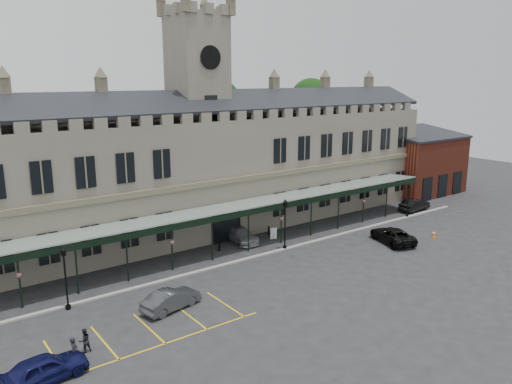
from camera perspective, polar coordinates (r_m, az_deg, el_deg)
ground at (r=42.49m, az=4.89°, el=-9.39°), size 140.00×140.00×0.00m
station_building at (r=53.12m, az=-6.39°, el=2.43°), size 60.00×10.36×17.30m
clock_tower at (r=52.39m, az=-6.62°, el=9.60°), size 5.60×5.60×24.80m
canopy at (r=47.18m, az=-1.06°, el=-3.94°), size 50.00×4.10×4.30m
brick_annex at (r=74.51m, az=18.13°, el=3.12°), size 12.40×8.36×9.23m
kerb at (r=46.43m, az=0.37°, el=-7.27°), size 60.00×0.40×0.12m
parking_markings at (r=34.39m, az=-11.79°, el=-15.33°), size 16.00×6.00×0.01m
tree_behind_mid at (r=64.24m, az=-4.44°, el=10.01°), size 6.00×6.00×16.00m
tree_behind_right at (r=74.00m, az=6.27°, el=10.37°), size 6.00×6.00×16.00m
lamp_post_left at (r=37.85m, az=-20.99°, el=-8.53°), size 0.45×0.45×4.77m
lamp_post_mid at (r=47.43m, az=3.34°, el=-3.17°), size 0.47×0.47×4.98m
lamp_post_right at (r=60.91m, az=17.02°, el=-0.57°), size 0.39×0.39×4.13m
traffic_cone at (r=54.76m, az=19.64°, el=-4.53°), size 0.46×0.46×0.74m
sign_board at (r=51.03m, az=2.02°, el=-4.77°), size 0.67×0.27×1.18m
bollard_left at (r=47.76m, az=-4.23°, el=-6.17°), size 0.18×0.18×0.98m
bollard_right at (r=52.08m, az=1.47°, el=-4.49°), size 0.18×0.18×0.99m
car_left_a at (r=30.82m, az=-22.99°, el=-18.07°), size 4.79×2.40×1.57m
car_left_b at (r=36.74m, az=-9.68°, el=-12.01°), size 4.73×2.52×1.48m
car_taxi at (r=50.21m, az=-1.81°, el=-4.89°), size 2.37×5.10×1.44m
car_van at (r=51.69m, az=15.31°, el=-4.79°), size 4.07×5.98×1.52m
car_right_b at (r=64.52m, az=17.66°, el=-1.40°), size 4.75×1.97×1.53m
person_a at (r=31.78m, az=-20.07°, el=-16.69°), size 0.67×0.74×1.69m
person_b at (r=32.83m, az=-19.00°, el=-15.75°), size 0.79×0.65×1.52m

